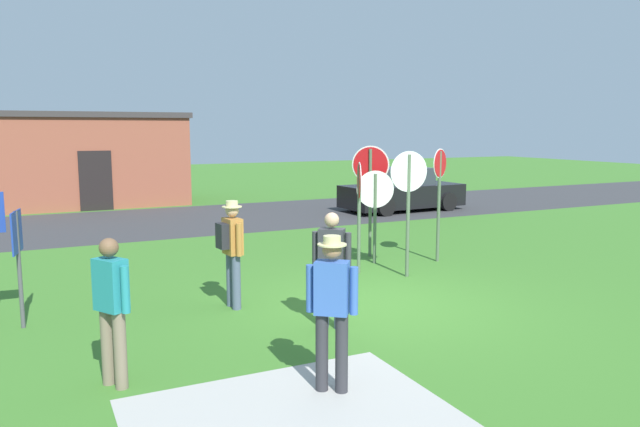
{
  "coord_description": "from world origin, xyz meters",
  "views": [
    {
      "loc": [
        -4.96,
        -8.14,
        2.87
      ],
      "look_at": [
        -0.14,
        1.83,
        1.3
      ],
      "focal_mm": 33.79,
      "sensor_mm": 36.0,
      "label": 1
    }
  ],
  "objects_px": {
    "stop_sign_far_back": "(439,187)",
    "stop_sign_rear_left": "(408,191)",
    "person_in_dark_shirt": "(332,304)",
    "person_near_signs": "(332,264)",
    "parked_car_on_street": "(401,191)",
    "person_on_left": "(232,246)",
    "stop_sign_nearest": "(370,180)",
    "person_holding_notes": "(112,304)",
    "info_panel_leftmost": "(18,248)",
    "stop_sign_rear_right": "(359,198)",
    "stop_sign_leaning_right": "(375,200)"
  },
  "relations": [
    {
      "from": "stop_sign_far_back",
      "to": "stop_sign_rear_left",
      "type": "bearing_deg",
      "value": -148.15
    },
    {
      "from": "person_in_dark_shirt",
      "to": "person_near_signs",
      "type": "height_order",
      "value": "person_in_dark_shirt"
    },
    {
      "from": "parked_car_on_street",
      "to": "person_on_left",
      "type": "bearing_deg",
      "value": -135.85
    },
    {
      "from": "stop_sign_far_back",
      "to": "stop_sign_nearest",
      "type": "bearing_deg",
      "value": 135.72
    },
    {
      "from": "person_holding_notes",
      "to": "info_panel_leftmost",
      "type": "bearing_deg",
      "value": 109.48
    },
    {
      "from": "person_on_left",
      "to": "info_panel_leftmost",
      "type": "xyz_separation_m",
      "value": [
        -3.04,
        0.37,
        0.17
      ]
    },
    {
      "from": "stop_sign_rear_right",
      "to": "person_near_signs",
      "type": "height_order",
      "value": "stop_sign_rear_right"
    },
    {
      "from": "stop_sign_far_back",
      "to": "stop_sign_rear_left",
      "type": "xyz_separation_m",
      "value": [
        -1.37,
        -0.85,
        0.05
      ]
    },
    {
      "from": "stop_sign_leaning_right",
      "to": "stop_sign_far_back",
      "type": "xyz_separation_m",
      "value": [
        1.33,
        -0.44,
        0.27
      ]
    },
    {
      "from": "stop_sign_leaning_right",
      "to": "person_in_dark_shirt",
      "type": "xyz_separation_m",
      "value": [
        -3.7,
        -5.27,
        -0.37
      ]
    },
    {
      "from": "stop_sign_rear_right",
      "to": "info_panel_leftmost",
      "type": "height_order",
      "value": "stop_sign_rear_right"
    },
    {
      "from": "stop_sign_rear_left",
      "to": "info_panel_leftmost",
      "type": "bearing_deg",
      "value": -178.81
    },
    {
      "from": "stop_sign_rear_right",
      "to": "person_in_dark_shirt",
      "type": "height_order",
      "value": "stop_sign_rear_right"
    },
    {
      "from": "person_holding_notes",
      "to": "person_near_signs",
      "type": "distance_m",
      "value": 3.17
    },
    {
      "from": "stop_sign_nearest",
      "to": "person_holding_notes",
      "type": "height_order",
      "value": "stop_sign_nearest"
    },
    {
      "from": "person_on_left",
      "to": "person_in_dark_shirt",
      "type": "distance_m",
      "value": 3.47
    },
    {
      "from": "stop_sign_rear_right",
      "to": "stop_sign_leaning_right",
      "type": "distance_m",
      "value": 0.99
    },
    {
      "from": "person_in_dark_shirt",
      "to": "person_near_signs",
      "type": "relative_size",
      "value": 1.03
    },
    {
      "from": "stop_sign_leaning_right",
      "to": "stop_sign_rear_left",
      "type": "height_order",
      "value": "stop_sign_rear_left"
    },
    {
      "from": "stop_sign_nearest",
      "to": "person_in_dark_shirt",
      "type": "bearing_deg",
      "value": -123.82
    },
    {
      "from": "stop_sign_leaning_right",
      "to": "person_near_signs",
      "type": "bearing_deg",
      "value": -129.11
    },
    {
      "from": "stop_sign_rear_right",
      "to": "stop_sign_leaning_right",
      "type": "height_order",
      "value": "stop_sign_rear_right"
    },
    {
      "from": "stop_sign_rear_left",
      "to": "stop_sign_far_back",
      "type": "bearing_deg",
      "value": 31.85
    },
    {
      "from": "person_on_left",
      "to": "person_near_signs",
      "type": "xyz_separation_m",
      "value": [
        0.99,
        -1.57,
        -0.06
      ]
    },
    {
      "from": "stop_sign_rear_right",
      "to": "person_holding_notes",
      "type": "bearing_deg",
      "value": -145.7
    },
    {
      "from": "info_panel_leftmost",
      "to": "person_on_left",
      "type": "bearing_deg",
      "value": -6.98
    },
    {
      "from": "stop_sign_rear_left",
      "to": "info_panel_leftmost",
      "type": "distance_m",
      "value": 6.76
    },
    {
      "from": "parked_car_on_street",
      "to": "person_in_dark_shirt",
      "type": "height_order",
      "value": "person_in_dark_shirt"
    },
    {
      "from": "stop_sign_rear_right",
      "to": "person_on_left",
      "type": "xyz_separation_m",
      "value": [
        -2.98,
        -1.17,
        -0.5
      ]
    },
    {
      "from": "stop_sign_nearest",
      "to": "person_near_signs",
      "type": "height_order",
      "value": "stop_sign_nearest"
    },
    {
      "from": "parked_car_on_street",
      "to": "person_holding_notes",
      "type": "xyz_separation_m",
      "value": [
        -10.98,
        -10.92,
        0.26
      ]
    },
    {
      "from": "info_panel_leftmost",
      "to": "stop_sign_leaning_right",
      "type": "bearing_deg",
      "value": 11.91
    },
    {
      "from": "stop_sign_far_back",
      "to": "person_holding_notes",
      "type": "height_order",
      "value": "stop_sign_far_back"
    },
    {
      "from": "parked_car_on_street",
      "to": "stop_sign_nearest",
      "type": "xyz_separation_m",
      "value": [
        -4.91,
        -6.21,
        1.04
      ]
    },
    {
      "from": "stop_sign_leaning_right",
      "to": "person_holding_notes",
      "type": "relative_size",
      "value": 1.18
    },
    {
      "from": "parked_car_on_street",
      "to": "stop_sign_rear_right",
      "type": "bearing_deg",
      "value": -128.36
    },
    {
      "from": "person_holding_notes",
      "to": "person_on_left",
      "type": "bearing_deg",
      "value": 47.59
    },
    {
      "from": "parked_car_on_street",
      "to": "stop_sign_nearest",
      "type": "height_order",
      "value": "stop_sign_nearest"
    },
    {
      "from": "person_near_signs",
      "to": "stop_sign_rear_right",
      "type": "bearing_deg",
      "value": 53.97
    },
    {
      "from": "stop_sign_far_back",
      "to": "stop_sign_rear_left",
      "type": "distance_m",
      "value": 1.61
    },
    {
      "from": "parked_car_on_street",
      "to": "person_near_signs",
      "type": "height_order",
      "value": "person_near_signs"
    },
    {
      "from": "stop_sign_leaning_right",
      "to": "stop_sign_far_back",
      "type": "relative_size",
      "value": 0.81
    },
    {
      "from": "stop_sign_nearest",
      "to": "person_near_signs",
      "type": "relative_size",
      "value": 1.48
    },
    {
      "from": "person_holding_notes",
      "to": "person_near_signs",
      "type": "height_order",
      "value": "same"
    },
    {
      "from": "person_in_dark_shirt",
      "to": "person_holding_notes",
      "type": "bearing_deg",
      "value": 151.13
    },
    {
      "from": "parked_car_on_street",
      "to": "stop_sign_far_back",
      "type": "relative_size",
      "value": 1.8
    },
    {
      "from": "stop_sign_rear_right",
      "to": "stop_sign_nearest",
      "type": "relative_size",
      "value": 0.89
    },
    {
      "from": "stop_sign_rear_left",
      "to": "person_in_dark_shirt",
      "type": "distance_m",
      "value": 5.46
    },
    {
      "from": "stop_sign_nearest",
      "to": "stop_sign_rear_left",
      "type": "height_order",
      "value": "stop_sign_nearest"
    },
    {
      "from": "stop_sign_nearest",
      "to": "stop_sign_leaning_right",
      "type": "xyz_separation_m",
      "value": [
        -0.25,
        -0.62,
        -0.37
      ]
    }
  ]
}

